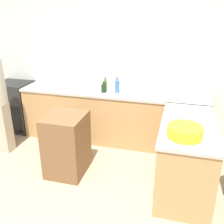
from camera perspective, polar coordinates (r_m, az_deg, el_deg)
name	(u,v)px	position (r m, az deg, el deg)	size (l,w,h in m)	color
ground_plane	(71,213)	(3.42, -8.97, -20.81)	(14.00, 14.00, 0.00)	tan
wall_back	(117,64)	(4.73, 1.09, 10.39)	(8.00, 0.06, 2.70)	silver
counter_back	(112,117)	(4.69, 0.04, -0.99)	(3.25, 0.62, 0.94)	tan
counter_peninsula	(185,155)	(3.66, 15.67, -9.06)	(0.69, 1.46, 0.94)	tan
range_oven	(16,106)	(5.50, -20.14, 1.19)	(0.67, 0.60, 0.95)	black
island_table	(67,144)	(3.87, -9.83, -6.97)	(0.53, 0.61, 0.90)	brown
mixing_bowl	(185,132)	(3.06, 15.59, -4.13)	(0.40, 0.40, 0.13)	yellow
wine_bottle_dark	(104,88)	(4.49, -1.83, 5.23)	(0.09, 0.09, 0.18)	black
water_bottle_blue	(117,86)	(4.45, 1.15, 5.60)	(0.08, 0.08, 0.27)	#386BB7
olive_oil_bottle	(105,85)	(4.57, -1.49, 5.82)	(0.07, 0.07, 0.24)	#475B1E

